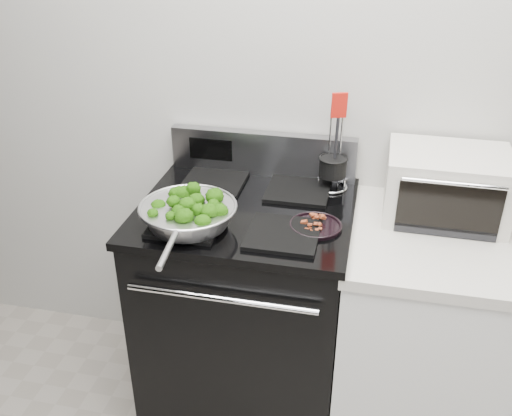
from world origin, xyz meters
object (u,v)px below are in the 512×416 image
(utensil_holder, at_px, (332,172))
(bacon_plate, at_px, (316,223))
(toaster_oven, at_px, (446,185))
(skillet, at_px, (188,214))
(gas_range, at_px, (247,306))

(utensil_holder, bearing_deg, bacon_plate, -111.69)
(utensil_holder, relative_size, toaster_oven, 0.90)
(skillet, relative_size, bacon_plate, 2.93)
(skillet, relative_size, utensil_holder, 1.38)
(gas_range, bearing_deg, bacon_plate, -19.14)
(skillet, height_order, bacon_plate, skillet)
(bacon_plate, bearing_deg, gas_range, 160.86)
(bacon_plate, relative_size, toaster_oven, 0.43)
(gas_range, relative_size, toaster_oven, 2.62)
(skillet, distance_m, toaster_oven, 0.93)
(bacon_plate, bearing_deg, toaster_oven, 29.05)
(gas_range, relative_size, skillet, 2.10)
(gas_range, bearing_deg, skillet, -130.39)
(skillet, height_order, utensil_holder, utensil_holder)
(skillet, height_order, toaster_oven, toaster_oven)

